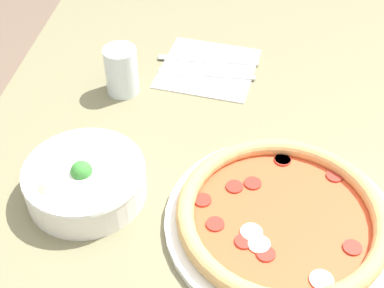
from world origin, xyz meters
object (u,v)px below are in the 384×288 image
pizza (281,217)px  bowl (85,179)px  glass (121,71)px  fork (208,75)px  knife (214,61)px

pizza → bowl: bearing=85.0°
glass → fork: bearing=-67.8°
pizza → knife: size_ratio=1.63×
bowl → knife: size_ratio=0.89×
bowl → fork: size_ratio=0.97×
pizza → knife: (0.40, 0.13, -0.01)m
bowl → fork: bearing=-25.0°
fork → glass: size_ratio=2.08×
bowl → knife: bowl is taller
knife → bowl: bearing=67.1°
fork → glass: glass is taller
knife → pizza: bearing=108.7°
fork → knife: size_ratio=0.91×
bowl → glass: 0.26m
pizza → glass: 0.41m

